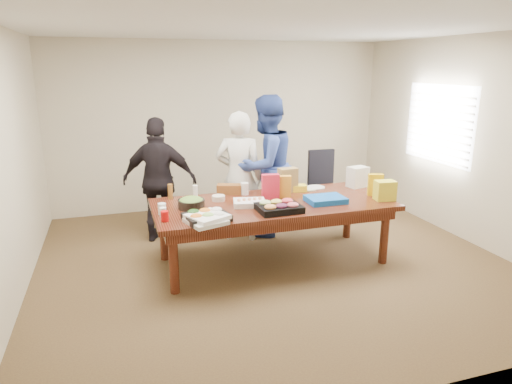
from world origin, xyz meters
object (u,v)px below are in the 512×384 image
object	(u,v)px
conference_table	(273,232)
office_chair	(326,187)
person_center	(239,177)
person_right	(266,167)
sheet_cake	(249,203)
salad_bowl	(191,204)

from	to	relation	value
conference_table	office_chair	bearing A→B (deg)	44.33
person_center	person_right	world-z (taller)	person_right
sheet_cake	salad_bowl	world-z (taller)	salad_bowl
office_chair	person_right	distance (m)	1.25
office_chair	person_right	size ratio (longest dim) A/B	0.52
person_right	sheet_cake	size ratio (longest dim) A/B	5.40
office_chair	person_center	xyz separation A→B (m)	(-1.50, -0.43, 0.37)
office_chair	person_right	xyz separation A→B (m)	(-1.10, -0.36, 0.47)
conference_table	salad_bowl	xyz separation A→B (m)	(-0.96, 0.06, 0.42)
person_right	salad_bowl	distance (m)	1.49
conference_table	office_chair	xyz separation A→B (m)	(1.33, 1.30, 0.13)
office_chair	person_center	world-z (taller)	person_center
person_center	sheet_cake	world-z (taller)	person_center
person_center	salad_bowl	size ratio (longest dim) A/B	5.71
conference_table	salad_bowl	bearing A→B (deg)	176.20
office_chair	sheet_cake	distance (m)	2.13
conference_table	person_center	xyz separation A→B (m)	(-0.17, 0.87, 0.50)
office_chair	person_center	bearing A→B (deg)	-161.94
person_center	person_right	size ratio (longest dim) A/B	0.90
conference_table	sheet_cake	bearing A→B (deg)	-172.22
conference_table	person_center	world-z (taller)	person_center
person_center	salad_bowl	world-z (taller)	person_center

